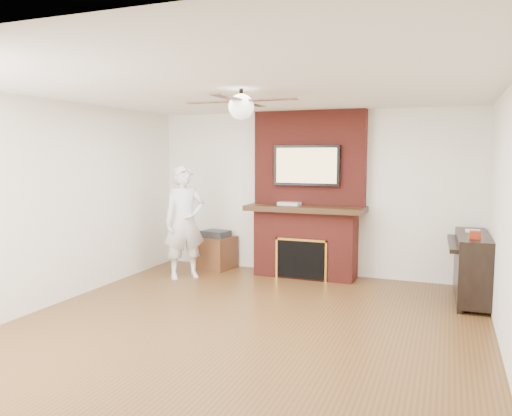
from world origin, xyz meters
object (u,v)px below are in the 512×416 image
at_px(side_table, 216,251).
at_px(fireplace, 307,211).
at_px(person, 185,222).
at_px(piano, 472,265).

bearing_deg(side_table, fireplace, 11.58).
distance_m(fireplace, person, 1.85).
distance_m(fireplace, piano, 2.42).
height_order(fireplace, person, fireplace).
bearing_deg(piano, side_table, 171.27).
xyz_separation_m(fireplace, piano, (2.29, -0.55, -0.54)).
height_order(fireplace, side_table, fireplace).
relative_size(side_table, piano, 0.47).
relative_size(fireplace, person, 1.48).
relative_size(fireplace, side_table, 4.05).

